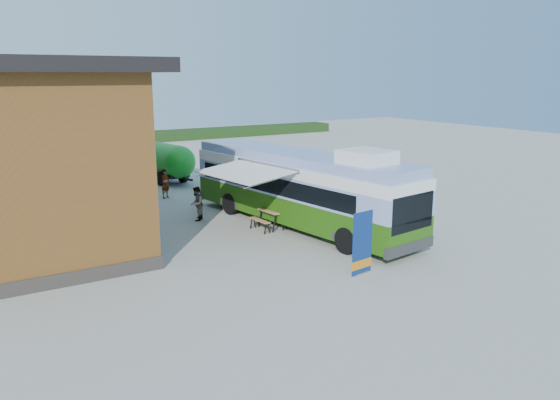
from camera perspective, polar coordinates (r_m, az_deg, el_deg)
ground at (r=23.33m, az=3.00°, el=-4.31°), size 100.00×100.00×0.00m
barn at (r=28.62m, az=-27.02°, el=4.88°), size 9.60×21.20×7.50m
hedge at (r=60.35m, az=-11.32°, el=6.63°), size 40.00×3.00×1.00m
bus at (r=25.16m, az=2.05°, el=1.48°), size 4.53×13.27×4.00m
awning at (r=23.94m, az=-3.34°, el=3.33°), size 3.24×4.62×0.53m
banner at (r=19.51m, az=8.57°, el=-5.06°), size 0.99×0.27×2.29m
picnic_table at (r=24.95m, az=-0.96°, el=-1.59°), size 1.63×1.48×0.86m
person_a at (r=31.85m, az=-11.89°, el=1.69°), size 0.73×0.65×1.68m
person_b at (r=26.62m, az=-8.71°, el=-0.39°), size 0.99×1.03×1.67m
slurry_tanker at (r=36.92m, az=-12.37°, el=4.21°), size 2.94×6.88×2.57m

